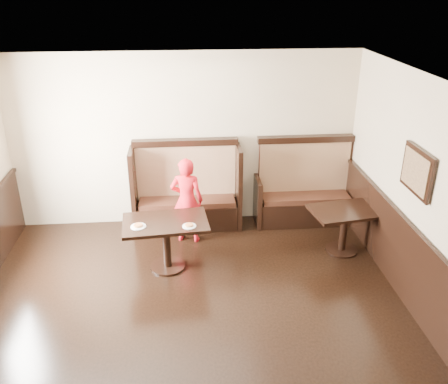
{
  "coord_description": "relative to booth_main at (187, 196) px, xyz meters",
  "views": [
    {
      "loc": [
        -0.01,
        -3.75,
        3.78
      ],
      "look_at": [
        0.53,
        2.35,
        1.0
      ],
      "focal_mm": 38.0,
      "sensor_mm": 36.0,
      "label": 1
    }
  ],
  "objects": [
    {
      "name": "ground",
      "position": [
        0.0,
        -3.3,
        -0.53
      ],
      "size": [
        7.0,
        7.0,
        0.0
      ],
      "primitive_type": "plane",
      "color": "black",
      "rests_on": "ground"
    },
    {
      "name": "room_shell",
      "position": [
        -0.3,
        -3.01,
        0.14
      ],
      "size": [
        7.0,
        7.0,
        7.0
      ],
      "color": "#CAB692",
      "rests_on": "ground"
    },
    {
      "name": "booth_main",
      "position": [
        0.0,
        0.0,
        0.0
      ],
      "size": [
        1.75,
        0.72,
        1.45
      ],
      "color": "black",
      "rests_on": "ground"
    },
    {
      "name": "booth_neighbor",
      "position": [
        1.95,
        -0.0,
        -0.05
      ],
      "size": [
        1.65,
        0.72,
        1.45
      ],
      "color": "black",
      "rests_on": "ground"
    },
    {
      "name": "table_main",
      "position": [
        -0.31,
        -1.27,
        0.04
      ],
      "size": [
        1.21,
        0.82,
        0.74
      ],
      "rotation": [
        0.0,
        0.0,
        0.08
      ],
      "color": "black",
      "rests_on": "ground"
    },
    {
      "name": "table_neighbor",
      "position": [
        2.3,
        -1.05,
        -0.01
      ],
      "size": [
        1.09,
        0.81,
        0.69
      ],
      "rotation": [
        0.0,
        0.0,
        0.17
      ],
      "color": "black",
      "rests_on": "ground"
    },
    {
      "name": "child",
      "position": [
        -0.01,
        -0.52,
        0.16
      ],
      "size": [
        0.55,
        0.41,
        1.37
      ],
      "primitive_type": "imported",
      "rotation": [
        0.0,
        0.0,
        2.96
      ],
      "color": "red",
      "rests_on": "ground"
    },
    {
      "name": "pizza_plate_left",
      "position": [
        -0.67,
        -1.4,
        0.22
      ],
      "size": [
        0.21,
        0.21,
        0.04
      ],
      "color": "white",
      "rests_on": "table_main"
    },
    {
      "name": "pizza_plate_right",
      "position": [
        0.01,
        -1.44,
        0.22
      ],
      "size": [
        0.19,
        0.19,
        0.03
      ],
      "color": "white",
      "rests_on": "table_main"
    }
  ]
}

